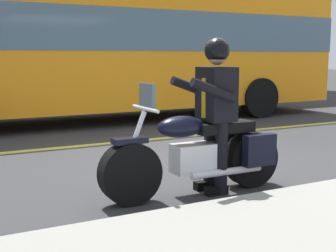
% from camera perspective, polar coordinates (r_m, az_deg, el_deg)
% --- Properties ---
extents(ground_plane, '(80.00, 80.00, 0.00)m').
position_cam_1_polar(ground_plane, '(6.75, 2.55, -4.62)').
color(ground_plane, '#333335').
extents(lane_center_stripe, '(60.00, 0.16, 0.01)m').
position_cam_1_polar(lane_center_stripe, '(8.50, -4.32, -1.86)').
color(lane_center_stripe, '#E5DB4C').
rests_on(lane_center_stripe, ground_plane).
extents(motorcycle_main, '(2.21, 0.60, 1.26)m').
position_cam_1_polar(motorcycle_main, '(5.21, 3.96, -3.49)').
color(motorcycle_main, black).
rests_on(motorcycle_main, ground_plane).
extents(rider_main, '(0.62, 0.55, 1.74)m').
position_cam_1_polar(rider_main, '(5.22, 5.80, 3.00)').
color(rider_main, black).
rests_on(rider_main, ground_plane).
extents(bus_near, '(11.05, 2.70, 3.30)m').
position_cam_1_polar(bus_near, '(11.29, -5.69, 10.22)').
color(bus_near, orange).
rests_on(bus_near, ground_plane).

